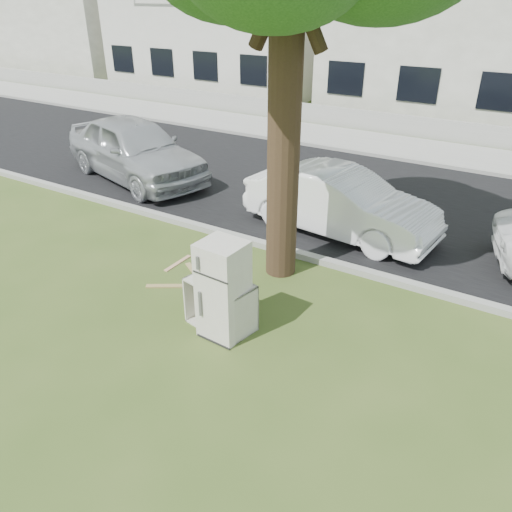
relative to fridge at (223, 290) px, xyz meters
The scene contains 16 objects.
ground 0.83m from the fridge, 55.44° to the left, with size 120.00×120.00×0.00m, color #384E1C.
road 6.33m from the fridge, 88.22° to the left, with size 120.00×7.00×0.01m, color black.
kerb_near 2.84m from the fridge, 85.91° to the left, with size 120.00×0.18×0.12m, color gray.
kerb_far 9.86m from the fridge, 88.86° to the left, with size 120.00×0.18×0.12m, color gray.
sidewalk 11.31m from the fridge, 89.01° to the left, with size 120.00×2.80×0.01m, color gray.
low_wall 12.89m from the fridge, 89.13° to the left, with size 120.00×0.15×0.70m, color gray.
townhouse_left 21.52m from the fridge, 123.58° to the left, with size 10.20×8.16×7.04m.
townhouse_center 18.03m from the fridge, 89.37° to the left, with size 11.22×8.16×7.44m.
filler_left 31.72m from the fridge, 144.68° to the left, with size 16.00×9.00×6.40m, color silver.
fridge is the anchor object (origin of this frame).
cabinet 0.42m from the fridge, 139.89° to the left, with size 0.99×0.62×0.77m, color beige.
plank_a 1.73m from the fridge, 153.85° to the left, with size 1.22×0.10×0.02m, color olive.
plank_b 1.95m from the fridge, 141.04° to the left, with size 0.97×0.10×0.02m, color #9B8451.
plank_c 2.49m from the fridge, 146.69° to the left, with size 0.71×0.08×0.02m, color tan.
car_center 4.18m from the fridge, 89.60° to the left, with size 1.42×4.08×1.34m, color white.
car_left 7.51m from the fridge, 143.22° to the left, with size 1.94×4.81×1.64m, color #A3A6AA.
Camera 1 is at (3.39, -5.22, 4.56)m, focal length 35.00 mm.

